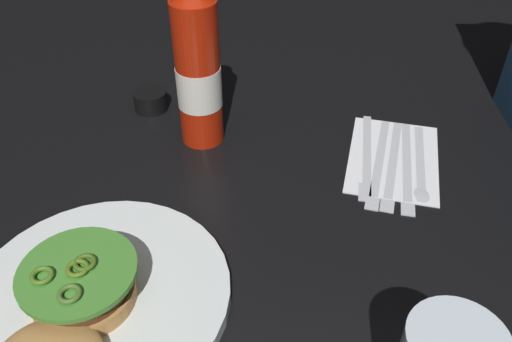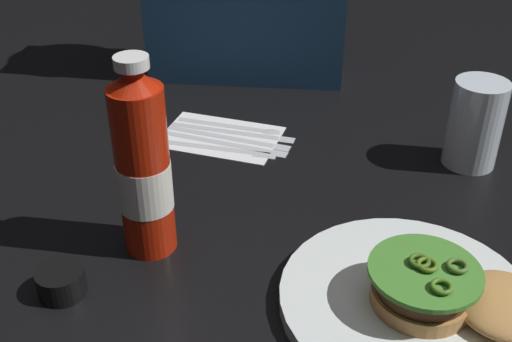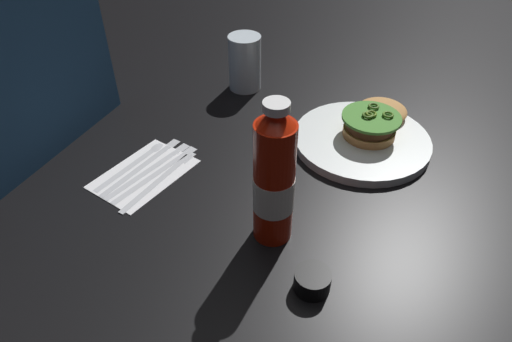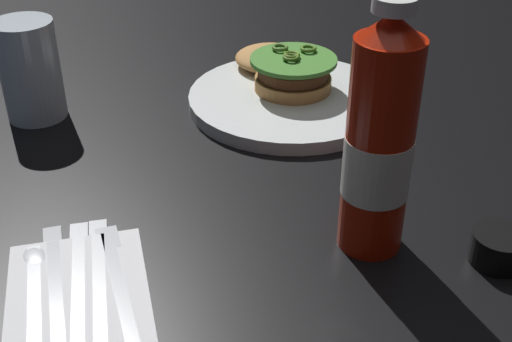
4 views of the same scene
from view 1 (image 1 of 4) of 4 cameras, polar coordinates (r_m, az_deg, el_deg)
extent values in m
plane|color=black|center=(0.67, -6.40, -4.97)|extent=(3.00, 3.00, 0.00)
cylinder|color=white|center=(0.60, -16.54, -12.82)|extent=(0.28, 0.28, 0.02)
cylinder|color=#BE8547|center=(0.58, -18.15, -12.51)|extent=(0.11, 0.11, 0.02)
cylinder|color=#512D19|center=(0.57, -18.49, -11.43)|extent=(0.10, 0.10, 0.02)
cylinder|color=red|center=(0.56, -18.72, -10.71)|extent=(0.09, 0.09, 0.01)
cylinder|color=#44862F|center=(0.55, -18.85, -10.31)|extent=(0.12, 0.12, 0.01)
torus|color=#53741B|center=(0.55, -18.82, -9.97)|extent=(0.02, 0.02, 0.01)
torus|color=#496D27|center=(0.53, -19.61, -12.46)|extent=(0.02, 0.02, 0.01)
torus|color=#40651C|center=(0.55, -18.11, -9.44)|extent=(0.02, 0.02, 0.01)
torus|color=#497520|center=(0.55, -22.24, -10.46)|extent=(0.02, 0.02, 0.01)
cylinder|color=#B41D09|center=(0.74, -6.28, 10.30)|extent=(0.06, 0.06, 0.21)
cylinder|color=white|center=(0.75, -6.19, 9.17)|extent=(0.06, 0.06, 0.06)
cylinder|color=black|center=(0.87, -11.38, 7.55)|extent=(0.05, 0.05, 0.03)
cube|color=white|center=(0.78, 14.69, 1.41)|extent=(0.21, 0.16, 0.00)
cube|color=silver|center=(0.78, 11.99, 2.02)|extent=(0.20, 0.04, 0.00)
cube|color=silver|center=(0.71, 11.97, -2.06)|extent=(0.04, 0.03, 0.00)
cube|color=silver|center=(0.78, 13.36, 1.81)|extent=(0.18, 0.06, 0.00)
cube|color=silver|center=(0.72, 12.78, -1.80)|extent=(0.08, 0.04, 0.00)
cube|color=silver|center=(0.78, 14.73, 1.60)|extent=(0.18, 0.06, 0.00)
cube|color=silver|center=(0.72, 14.28, -1.99)|extent=(0.08, 0.04, 0.00)
cube|color=silver|center=(0.78, 16.09, 1.39)|extent=(0.18, 0.04, 0.00)
cube|color=silver|center=(0.72, 16.19, -2.28)|extent=(0.08, 0.03, 0.00)
cube|color=silver|center=(0.78, 17.44, 1.18)|extent=(0.17, 0.04, 0.00)
ellipsoid|color=silver|center=(0.72, 17.59, -2.30)|extent=(0.04, 0.03, 0.00)
camera|label=2|loc=(0.83, -62.89, 22.91)|focal=44.26mm
camera|label=3|loc=(1.17, -16.62, 42.85)|focal=32.22mm
camera|label=4|loc=(1.10, 17.38, 35.31)|focal=47.21mm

